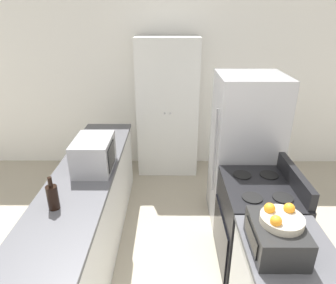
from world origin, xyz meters
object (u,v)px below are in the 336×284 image
object	(u,v)px
pantry_cabinet	(168,108)
fruit_bowl	(281,218)
refrigerator	(244,152)
toaster_oven	(276,237)
stove	(255,226)
microwave	(94,154)
wine_bottle	(53,197)

from	to	relation	value
pantry_cabinet	fruit_bowl	distance (m)	2.83
refrigerator	fruit_bowl	world-z (taller)	refrigerator
toaster_oven	fruit_bowl	world-z (taller)	fruit_bowl
refrigerator	fruit_bowl	distance (m)	1.56
stove	refrigerator	bearing A→B (deg)	88.01
microwave	toaster_oven	bearing A→B (deg)	-37.50
stove	fruit_bowl	distance (m)	1.03
stove	microwave	bearing A→B (deg)	168.44
microwave	fruit_bowl	world-z (taller)	microwave
pantry_cabinet	toaster_oven	size ratio (longest dim) A/B	5.00
fruit_bowl	pantry_cabinet	bearing A→B (deg)	105.04
microwave	fruit_bowl	size ratio (longest dim) A/B	1.78
refrigerator	toaster_oven	bearing A→B (deg)	-95.87
refrigerator	microwave	world-z (taller)	refrigerator
stove	fruit_bowl	world-z (taller)	fruit_bowl
microwave	wine_bottle	xyz separation A→B (m)	(-0.18, -0.65, -0.05)
refrigerator	wine_bottle	distance (m)	2.09
wine_bottle	fruit_bowl	bearing A→B (deg)	-14.67
microwave	wine_bottle	bearing A→B (deg)	-105.11
wine_bottle	refrigerator	bearing A→B (deg)	32.24
toaster_oven	wine_bottle	bearing A→B (deg)	164.60
pantry_cabinet	refrigerator	world-z (taller)	pantry_cabinet
pantry_cabinet	stove	world-z (taller)	pantry_cabinet
microwave	fruit_bowl	xyz separation A→B (m)	(1.44, -1.08, 0.08)
pantry_cabinet	toaster_oven	bearing A→B (deg)	-75.35
stove	wine_bottle	xyz separation A→B (m)	(-1.73, -0.33, 0.55)
pantry_cabinet	refrigerator	xyz separation A→B (m)	(0.88, -1.20, -0.14)
wine_bottle	toaster_oven	size ratio (longest dim) A/B	0.70
microwave	refrigerator	bearing A→B (deg)	16.12
wine_bottle	pantry_cabinet	bearing A→B (deg)	69.08
toaster_oven	fruit_bowl	xyz separation A→B (m)	(0.02, 0.02, 0.14)
pantry_cabinet	fruit_bowl	size ratio (longest dim) A/B	7.45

